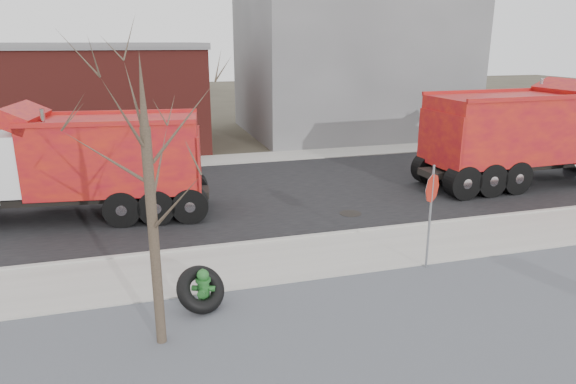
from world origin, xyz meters
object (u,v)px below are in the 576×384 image
object	(u,v)px
fire_hydrant	(203,290)
truck_tire	(201,289)
stop_sign	(431,199)
dump_truck_red_b	(81,162)
dump_truck_red_a	(531,133)

from	to	relation	value
fire_hydrant	truck_tire	xyz separation A→B (m)	(-0.06, -0.04, 0.05)
truck_tire	stop_sign	world-z (taller)	stop_sign
truck_tire	fire_hydrant	bearing A→B (deg)	33.88
dump_truck_red_b	fire_hydrant	bearing A→B (deg)	119.78
dump_truck_red_a	fire_hydrant	bearing A→B (deg)	-156.54
fire_hydrant	dump_truck_red_b	size ratio (longest dim) A/B	0.10
fire_hydrant	dump_truck_red_a	size ratio (longest dim) A/B	0.09
fire_hydrant	dump_truck_red_a	distance (m)	14.83
stop_sign	dump_truck_red_a	bearing A→B (deg)	25.17
fire_hydrant	dump_truck_red_b	distance (m)	7.42
fire_hydrant	truck_tire	size ratio (longest dim) A/B	0.68
truck_tire	stop_sign	size ratio (longest dim) A/B	0.50
truck_tire	dump_truck_red_b	bearing A→B (deg)	112.05
fire_hydrant	stop_sign	size ratio (longest dim) A/B	0.34
fire_hydrant	truck_tire	bearing A→B (deg)	-125.85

